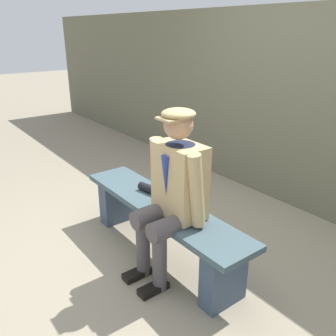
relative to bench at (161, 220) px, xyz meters
The scene contains 5 objects.
ground_plane 0.34m from the bench, ahead, with size 30.00×30.00×0.00m, color gray.
bench is the anchor object (origin of this frame).
seated_man 0.48m from the bench, 165.62° to the left, with size 0.57×0.58×1.34m.
rolled_magazine 0.32m from the bench, 10.65° to the right, with size 0.07×0.07×0.21m, color black.
stadium_wall 1.97m from the bench, 90.00° to the right, with size 12.00×0.24×2.10m, color #64634E.
Camera 1 is at (-2.16, 1.57, 1.86)m, focal length 38.18 mm.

